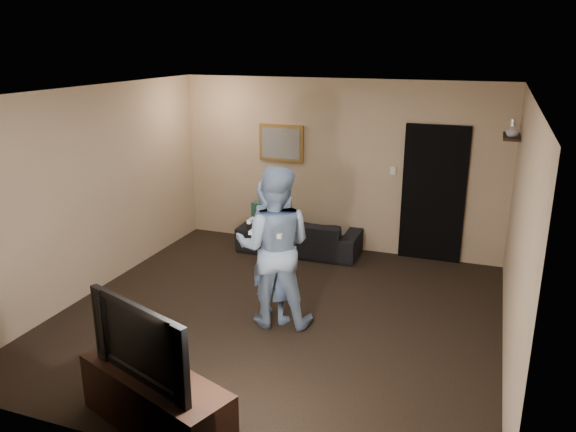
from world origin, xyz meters
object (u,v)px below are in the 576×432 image
at_px(television, 151,338).
at_px(wii_player_right, 274,247).
at_px(wii_player_left, 273,250).
at_px(tv_console, 156,402).
at_px(sofa, 299,235).

bearing_deg(television, wii_player_right, 103.53).
bearing_deg(wii_player_left, wii_player_right, -56.11).
height_order(tv_console, wii_player_right, wii_player_right).
xyz_separation_m(sofa, wii_player_right, (0.47, -2.23, 0.65)).
bearing_deg(wii_player_left, television, -94.89).
relative_size(wii_player_left, wii_player_right, 0.92).
xyz_separation_m(sofa, tv_console, (0.24, -4.32, -0.02)).
bearing_deg(sofa, tv_console, 91.65).
xyz_separation_m(sofa, wii_player_left, (0.42, -2.15, 0.58)).
bearing_deg(wii_player_left, tv_console, -94.89).
distance_m(tv_console, television, 0.60).
distance_m(television, wii_player_left, 2.17).
bearing_deg(tv_console, sofa, 113.17).
relative_size(tv_console, television, 1.27).
bearing_deg(television, tv_console, 0.00).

